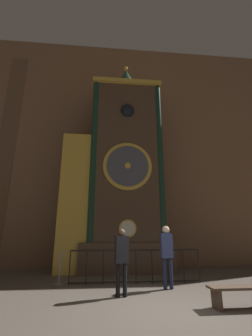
{
  "coord_description": "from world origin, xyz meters",
  "views": [
    {
      "loc": [
        -1.43,
        -5.07,
        1.54
      ],
      "look_at": [
        -0.47,
        5.03,
        4.5
      ],
      "focal_mm": 24.0,
      "sensor_mm": 36.0,
      "label": 1
    }
  ],
  "objects_px": {
    "clock_tower": "(118,174)",
    "visitor_near": "(122,255)",
    "visitor_far": "(167,250)",
    "stanchion_post": "(59,274)",
    "visitor_bench": "(239,292)"
  },
  "relations": [
    {
      "from": "clock_tower",
      "to": "visitor_far",
      "type": "relative_size",
      "value": 5.8
    },
    {
      "from": "visitor_far",
      "to": "stanchion_post",
      "type": "distance_m",
      "value": 3.48
    },
    {
      "from": "clock_tower",
      "to": "visitor_near",
      "type": "distance_m",
      "value": 4.95
    },
    {
      "from": "clock_tower",
      "to": "visitor_near",
      "type": "height_order",
      "value": "clock_tower"
    },
    {
      "from": "visitor_near",
      "to": "visitor_far",
      "type": "distance_m",
      "value": 1.58
    },
    {
      "from": "stanchion_post",
      "to": "visitor_bench",
      "type": "xyz_separation_m",
      "value": [
        4.33,
        -2.77,
        0.01
      ]
    },
    {
      "from": "visitor_near",
      "to": "stanchion_post",
      "type": "xyz_separation_m",
      "value": [
        -1.85,
        1.62,
        -0.68
      ]
    },
    {
      "from": "visitor_near",
      "to": "visitor_bench",
      "type": "distance_m",
      "value": 2.82
    },
    {
      "from": "clock_tower",
      "to": "visitor_near",
      "type": "bearing_deg",
      "value": -91.55
    },
    {
      "from": "visitor_far",
      "to": "visitor_bench",
      "type": "bearing_deg",
      "value": -58.41
    },
    {
      "from": "clock_tower",
      "to": "visitor_bench",
      "type": "relative_size",
      "value": 7.71
    },
    {
      "from": "stanchion_post",
      "to": "visitor_far",
      "type": "bearing_deg",
      "value": -15.74
    },
    {
      "from": "visitor_near",
      "to": "stanchion_post",
      "type": "distance_m",
      "value": 2.55
    },
    {
      "from": "stanchion_post",
      "to": "visitor_near",
      "type": "bearing_deg",
      "value": -41.09
    },
    {
      "from": "visitor_near",
      "to": "visitor_far",
      "type": "height_order",
      "value": "visitor_far"
    }
  ]
}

